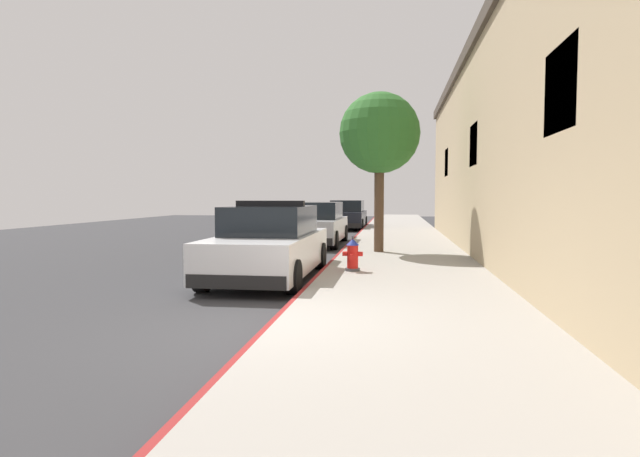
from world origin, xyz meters
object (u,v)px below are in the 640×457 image
parked_car_dark_far (347,215)px  fire_hydrant (353,255)px  parked_car_silver_ahead (317,225)px  street_tree (380,134)px  police_cruiser (270,244)px

parked_car_dark_far → fire_hydrant: parked_car_dark_far is taller
parked_car_silver_ahead → street_tree: bearing=-56.2°
parked_car_silver_ahead → parked_car_dark_far: (0.29, 9.28, 0.00)m
parked_car_dark_far → fire_hydrant: size_ratio=6.37×
police_cruiser → parked_car_silver_ahead: 7.90m
parked_car_silver_ahead → fire_hydrant: bearing=-75.7°
police_cruiser → street_tree: (2.20, 4.35, 2.82)m
fire_hydrant → parked_car_dark_far: bearing=95.6°
parked_car_dark_far → fire_hydrant: bearing=-84.4°
parked_car_dark_far → street_tree: (2.09, -12.83, 2.83)m
police_cruiser → parked_car_dark_far: size_ratio=1.00×
police_cruiser → fire_hydrant: police_cruiser is taller
police_cruiser → street_tree: 5.64m
parked_car_dark_far → fire_hydrant: 16.95m
police_cruiser → parked_car_silver_ahead: police_cruiser is taller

